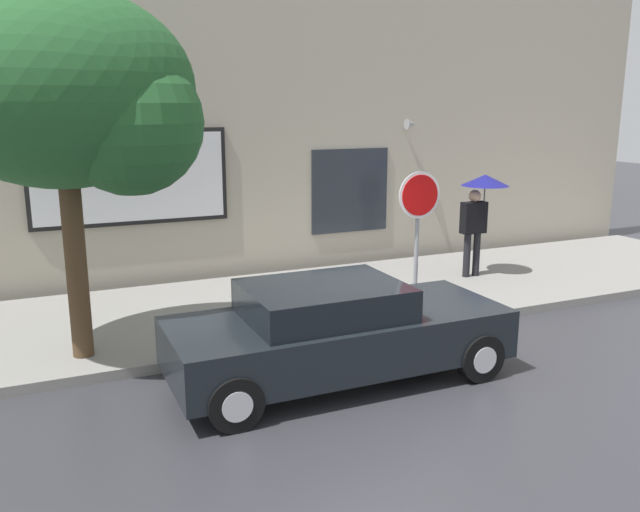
# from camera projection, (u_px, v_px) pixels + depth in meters

# --- Properties ---
(ground_plane) EXTENTS (60.00, 60.00, 0.00)m
(ground_plane) POSITION_uv_depth(u_px,v_px,m) (376.00, 368.00, 8.96)
(ground_plane) COLOR #333338
(sidewalk) EXTENTS (20.00, 4.00, 0.15)m
(sidewalk) POSITION_uv_depth(u_px,v_px,m) (295.00, 304.00, 11.62)
(sidewalk) COLOR gray
(sidewalk) RESTS_ON ground
(building_facade) EXTENTS (20.00, 0.67, 7.00)m
(building_facade) POSITION_uv_depth(u_px,v_px,m) (246.00, 106.00, 13.06)
(building_facade) COLOR #B2A893
(building_facade) RESTS_ON ground
(parked_car) EXTENTS (4.40, 1.82, 1.31)m
(parked_car) POSITION_uv_depth(u_px,v_px,m) (336.00, 332.00, 8.46)
(parked_car) COLOR black
(parked_car) RESTS_ON ground
(fire_hydrant) EXTENTS (0.30, 0.44, 0.76)m
(fire_hydrant) POSITION_uv_depth(u_px,v_px,m) (280.00, 302.00, 10.17)
(fire_hydrant) COLOR white
(fire_hydrant) RESTS_ON sidewalk
(pedestrian_with_umbrella) EXTENTS (0.95, 0.93, 2.03)m
(pedestrian_with_umbrella) POSITION_uv_depth(u_px,v_px,m) (481.00, 198.00, 12.89)
(pedestrian_with_umbrella) COLOR black
(pedestrian_with_umbrella) RESTS_ON sidewalk
(street_tree) EXTENTS (3.37, 2.86, 4.83)m
(street_tree) POSITION_uv_depth(u_px,v_px,m) (75.00, 97.00, 8.23)
(street_tree) COLOR #4C3823
(street_tree) RESTS_ON sidewalk
(stop_sign) EXTENTS (0.76, 0.10, 2.33)m
(stop_sign) POSITION_uv_depth(u_px,v_px,m) (418.00, 214.00, 10.58)
(stop_sign) COLOR gray
(stop_sign) RESTS_ON sidewalk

